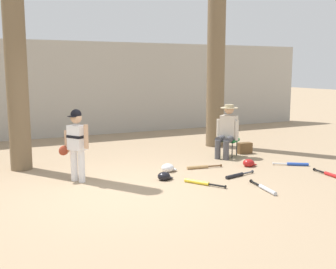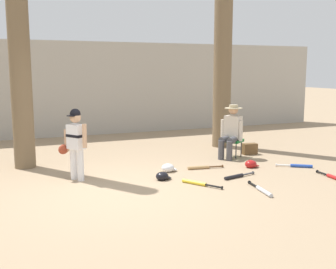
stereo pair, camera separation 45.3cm
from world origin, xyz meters
name	(u,v)px [view 1 (the left image)]	position (x,y,z in m)	size (l,w,h in m)	color
ground_plane	(123,193)	(0.00, 0.00, 0.00)	(60.00, 60.00, 0.00)	#9E8466
concrete_back_wall	(49,89)	(0.00, 6.29, 1.41)	(18.00, 0.36, 2.81)	#ADA89E
tree_near_player	(15,44)	(-1.28, 2.45, 2.48)	(0.66, 0.66, 5.63)	brown
tree_behind_spectator	(216,53)	(3.61, 2.97, 2.40)	(0.64, 0.64, 5.42)	brown
young_ballplayer	(76,141)	(-0.49, 1.06, 0.74)	(0.50, 0.52, 1.31)	white
folding_stool	(228,141)	(3.19, 1.70, 0.36)	(0.56, 0.56, 0.41)	#196B2D
seated_spectator	(227,129)	(3.11, 1.65, 0.64)	(0.65, 0.59, 1.20)	#47474C
handbag_beside_stool	(244,148)	(3.72, 1.80, 0.13)	(0.34, 0.18, 0.26)	brown
bat_black_composite	(237,175)	(2.27, 0.05, 0.03)	(0.74, 0.23, 0.07)	black
bat_blue_youth	(295,164)	(3.90, 0.28, 0.03)	(0.64, 0.47, 0.07)	#2347AD
bat_aluminum_silver	(266,189)	(2.18, -0.89, 0.03)	(0.19, 0.82, 0.07)	#B7BCC6
bat_yellow_trainer	(200,183)	(1.39, -0.09, 0.03)	(0.47, 0.71, 0.07)	yellow
bat_wood_tan	(200,167)	(1.99, 0.92, 0.03)	(0.75, 0.17, 0.07)	tan
bat_red_barrel	(332,175)	(3.88, -0.71, 0.03)	(0.12, 0.78, 0.07)	red
batting_helmet_black	(164,176)	(0.95, 0.45, 0.07)	(0.28, 0.21, 0.16)	black
batting_helmet_white	(168,168)	(1.28, 0.98, 0.08)	(0.30, 0.23, 0.18)	silver
batting_helmet_red	(249,163)	(2.99, 0.65, 0.07)	(0.29, 0.22, 0.17)	#A81919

